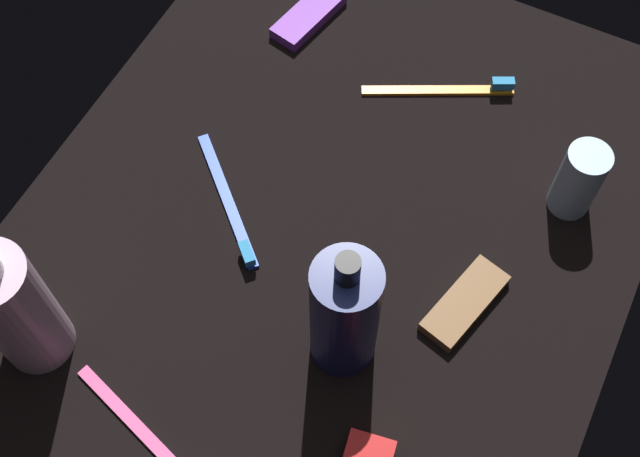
% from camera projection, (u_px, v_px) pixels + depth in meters
% --- Properties ---
extents(ground_plane, '(0.84, 0.64, 0.01)m').
position_uv_depth(ground_plane, '(320.00, 244.00, 0.91)').
color(ground_plane, black).
extents(lotion_bottle, '(0.06, 0.06, 0.19)m').
position_uv_depth(lotion_bottle, '(345.00, 314.00, 0.77)').
color(lotion_bottle, navy).
rests_on(lotion_bottle, ground_plane).
extents(bodywash_bottle, '(0.07, 0.07, 0.18)m').
position_uv_depth(bodywash_bottle, '(15.00, 309.00, 0.78)').
color(bodywash_bottle, silver).
rests_on(bodywash_bottle, ground_plane).
extents(deodorant_stick, '(0.05, 0.05, 0.09)m').
position_uv_depth(deodorant_stick, '(579.00, 180.00, 0.88)').
color(deodorant_stick, silver).
rests_on(deodorant_stick, ground_plane).
extents(toothbrush_orange, '(0.09, 0.17, 0.02)m').
position_uv_depth(toothbrush_orange, '(447.00, 89.00, 0.99)').
color(toothbrush_orange, orange).
rests_on(toothbrush_orange, ground_plane).
extents(toothbrush_pink, '(0.06, 0.18, 0.02)m').
position_uv_depth(toothbrush_pink, '(149.00, 439.00, 0.80)').
color(toothbrush_pink, '#E55999').
rests_on(toothbrush_pink, ground_plane).
extents(toothbrush_blue, '(0.13, 0.14, 0.02)m').
position_uv_depth(toothbrush_blue, '(229.00, 208.00, 0.92)').
color(toothbrush_blue, blue).
rests_on(toothbrush_blue, ground_plane).
extents(snack_bar_purple, '(0.11, 0.06, 0.01)m').
position_uv_depth(snack_bar_purple, '(309.00, 16.00, 1.05)').
color(snack_bar_purple, purple).
rests_on(snack_bar_purple, ground_plane).
extents(snack_bar_brown, '(0.11, 0.06, 0.01)m').
position_uv_depth(snack_bar_brown, '(466.00, 300.00, 0.86)').
color(snack_bar_brown, brown).
rests_on(snack_bar_brown, ground_plane).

